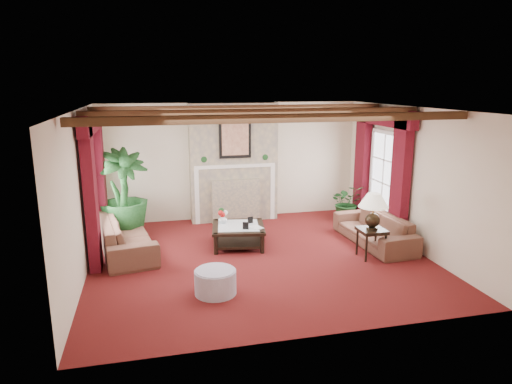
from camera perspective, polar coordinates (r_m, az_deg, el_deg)
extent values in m
plane|color=#400B0B|center=(8.45, 0.47, -8.26)|extent=(6.00, 6.00, 0.00)
plane|color=white|center=(7.86, 0.51, 10.36)|extent=(6.00, 6.00, 0.00)
cube|color=beige|center=(10.69, -3.02, 3.87)|extent=(6.00, 0.02, 2.70)
cube|color=beige|center=(7.91, -21.13, -0.43)|extent=(0.02, 5.50, 2.70)
cube|color=beige|center=(9.22, 18.93, 1.62)|extent=(0.02, 5.50, 2.70)
imported|color=#3D101E|center=(8.96, -15.97, -4.55)|extent=(2.43, 1.36, 0.87)
imported|color=#3D101E|center=(9.37, 14.60, -3.91)|extent=(2.11, 0.85, 0.80)
imported|color=black|center=(9.82, -16.16, -2.52)|extent=(2.43, 2.62, 1.03)
imported|color=black|center=(10.83, 11.32, -1.75)|extent=(0.96, 1.03, 0.67)
cylinder|color=#928FA2|center=(7.07, -5.10, -11.15)|extent=(0.64, 0.64, 0.37)
imported|color=silver|center=(9.09, -4.18, -3.39)|extent=(0.18, 0.19, 0.18)
imported|color=black|center=(8.70, -0.49, -3.81)|extent=(0.21, 0.15, 0.27)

